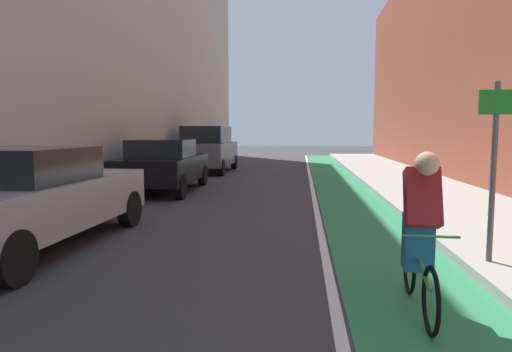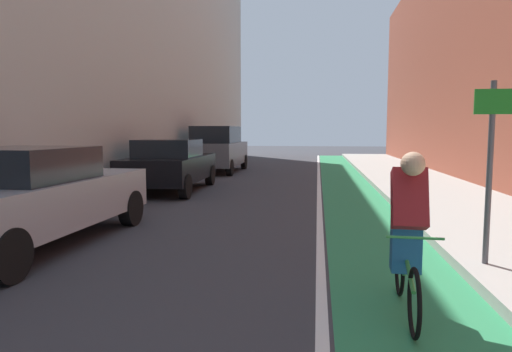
# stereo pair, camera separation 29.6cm
# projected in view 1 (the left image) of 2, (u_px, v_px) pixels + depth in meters

# --- Properties ---
(ground_plane) EXTENTS (84.66, 84.66, 0.00)m
(ground_plane) POSITION_uv_depth(u_px,v_px,m) (246.00, 196.00, 12.52)
(ground_plane) COLOR #38383D
(bike_lane_paint) EXTENTS (1.60, 38.48, 0.00)m
(bike_lane_paint) POSITION_uv_depth(u_px,v_px,m) (341.00, 188.00, 14.23)
(bike_lane_paint) COLOR #2D8451
(bike_lane_paint) RESTS_ON ground
(lane_divider_stripe) EXTENTS (0.12, 38.48, 0.00)m
(lane_divider_stripe) POSITION_uv_depth(u_px,v_px,m) (312.00, 188.00, 14.32)
(lane_divider_stripe) COLOR white
(lane_divider_stripe) RESTS_ON ground
(sidewalk_right) EXTENTS (3.10, 38.48, 0.14)m
(sidewalk_right) POSITION_uv_depth(u_px,v_px,m) (418.00, 187.00, 13.99)
(sidewalk_right) COLOR #A8A59E
(sidewalk_right) RESTS_ON ground
(building_facade_right) EXTENTS (2.40, 34.48, 9.66)m
(building_facade_right) POSITION_uv_depth(u_px,v_px,m) (493.00, 40.00, 15.23)
(building_facade_right) COLOR #9E4C38
(building_facade_right) RESTS_ON ground
(parked_sedan_silver) EXTENTS (1.93, 4.48, 1.53)m
(parked_sedan_silver) POSITION_uv_depth(u_px,v_px,m) (32.00, 197.00, 6.82)
(parked_sedan_silver) COLOR #9EA0A8
(parked_sedan_silver) RESTS_ON ground
(parked_sedan_black) EXTENTS (2.03, 4.32, 1.53)m
(parked_sedan_black) POSITION_uv_depth(u_px,v_px,m) (164.00, 165.00, 13.34)
(parked_sedan_black) COLOR black
(parked_sedan_black) RESTS_ON ground
(parked_suv_gray) EXTENTS (1.97, 4.61, 1.98)m
(parked_suv_gray) POSITION_uv_depth(u_px,v_px,m) (208.00, 149.00, 19.69)
(parked_suv_gray) COLOR #595B60
(parked_suv_gray) RESTS_ON ground
(cyclist_mid) EXTENTS (0.48, 1.66, 1.58)m
(cyclist_mid) POSITION_uv_depth(u_px,v_px,m) (420.00, 231.00, 4.42)
(cyclist_mid) COLOR black
(cyclist_mid) RESTS_ON ground
(street_sign_post) EXTENTS (0.44, 0.07, 2.23)m
(street_sign_post) POSITION_uv_depth(u_px,v_px,m) (494.00, 154.00, 5.59)
(street_sign_post) COLOR #4C4C51
(street_sign_post) RESTS_ON sidewalk_right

